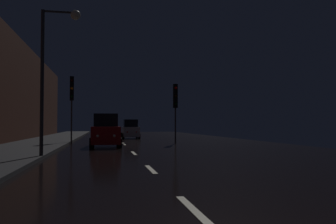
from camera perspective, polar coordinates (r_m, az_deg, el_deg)
ground at (r=27.65m, az=-7.29°, el=-5.18°), size 25.09×84.00×0.02m
sidewalk_left at (r=28.01m, az=-20.40°, el=-4.85°), size 4.40×84.00×0.15m
lane_centerline at (r=20.53m, az=-6.14°, el=-6.24°), size 0.16×28.53×0.01m
traffic_light_far_right at (r=27.60m, az=1.23°, el=1.91°), size 0.33×0.47×4.72m
traffic_light_far_left at (r=28.43m, az=-15.50°, el=2.82°), size 0.34×0.47×5.30m
streetlamp_overhead at (r=16.40m, az=-18.21°, el=8.43°), size 1.70×0.44×6.66m
car_approaching_headlights at (r=24.14m, az=-10.18°, el=-3.18°), size 2.05×4.43×2.23m
car_distant_taillights at (r=37.76m, az=-6.18°, el=-2.91°), size 1.86×4.03×2.03m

